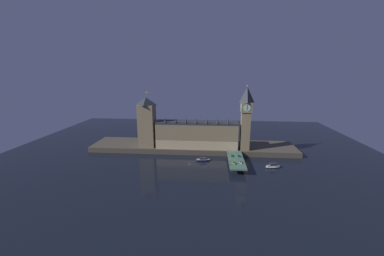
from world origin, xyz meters
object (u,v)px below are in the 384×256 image
car_southbound_trail (239,156)px  street_lamp_near (230,161)px  pedestrian_mid_walk (243,157)px  car_northbound_trail (234,163)px  victoria_tower (147,122)px  boat_downstream (273,166)px  pedestrian_near_rail (231,164)px  boat_upstream (203,160)px  car_northbound_lead (232,156)px  street_lamp_far (228,149)px  clock_tower (246,116)px  car_southbound_lead (241,162)px

car_southbound_trail → street_lamp_near: street_lamp_near is taller
pedestrian_mid_walk → street_lamp_near: size_ratio=0.29×
car_northbound_trail → street_lamp_near: (-3.48, -2.81, 2.95)m
victoria_tower → boat_downstream: 132.49m
pedestrian_near_rail → boat_upstream: pedestrian_near_rail is taller
boat_upstream → car_northbound_trail: bearing=-36.8°
victoria_tower → car_northbound_lead: size_ratio=12.43×
car_northbound_trail → victoria_tower: bearing=152.1°
street_lamp_near → boat_upstream: (-23.81, 23.26, -8.61)m
pedestrian_near_rail → street_lamp_far: 30.27m
car_northbound_trail → car_northbound_lead: bearing=90.0°
victoria_tower → street_lamp_far: 89.42m
pedestrian_near_rail → boat_upstream: (-24.21, 23.92, -5.83)m
victoria_tower → pedestrian_near_rail: victoria_tower is taller
boat_upstream → boat_downstream: bearing=-10.7°
car_northbound_lead → street_lamp_near: bearing=-99.2°
clock_tower → pedestrian_near_rail: clock_tower is taller
car_southbound_lead → street_lamp_near: street_lamp_near is taller
clock_tower → boat_downstream: bearing=-58.4°
street_lamp_near → street_lamp_far: (0.00, 29.44, 0.43)m
street_lamp_far → clock_tower: bearing=42.4°
car_northbound_trail → street_lamp_near: bearing=-141.0°
car_southbound_lead → pedestrian_near_rail: 10.88m
pedestrian_near_rail → street_lamp_near: street_lamp_near is taller
car_northbound_trail → car_southbound_trail: size_ratio=1.04×
pedestrian_mid_walk → car_southbound_lead: bearing=-104.6°
car_northbound_lead → clock_tower: bearing=59.3°
car_southbound_lead → pedestrian_mid_walk: (3.08, 11.83, 0.24)m
car_northbound_trail → boat_upstream: bearing=143.2°
clock_tower → car_southbound_trail: clock_tower is taller
car_southbound_trail → street_lamp_near: size_ratio=0.73×
pedestrian_mid_walk → boat_upstream: bearing=170.1°
victoria_tower → car_northbound_trail: victoria_tower is taller
clock_tower → car_southbound_lead: (-8.14, -40.63, -33.06)m
car_northbound_lead → pedestrian_near_rail: 22.45m
pedestrian_mid_walk → clock_tower: bearing=80.0°
car_northbound_trail → boat_upstream: 34.56m
car_southbound_trail → pedestrian_mid_walk: 5.27m
clock_tower → car_northbound_lead: 43.39m
victoria_tower → boat_downstream: victoria_tower is taller
victoria_tower → car_northbound_trail: 102.58m
clock_tower → car_southbound_lead: clock_tower is taller
street_lamp_far → boat_upstream: bearing=-165.4°
pedestrian_mid_walk → street_lamp_far: (-12.72, 12.54, 3.22)m
victoria_tower → car_northbound_trail: bearing=-27.9°
pedestrian_mid_walk → pedestrian_near_rail: bearing=-125.0°
pedestrian_mid_walk → street_lamp_near: 21.34m
pedestrian_mid_walk → street_lamp_far: size_ratio=0.26×
clock_tower → car_northbound_lead: bearing=-120.7°
clock_tower → pedestrian_mid_walk: 43.95m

